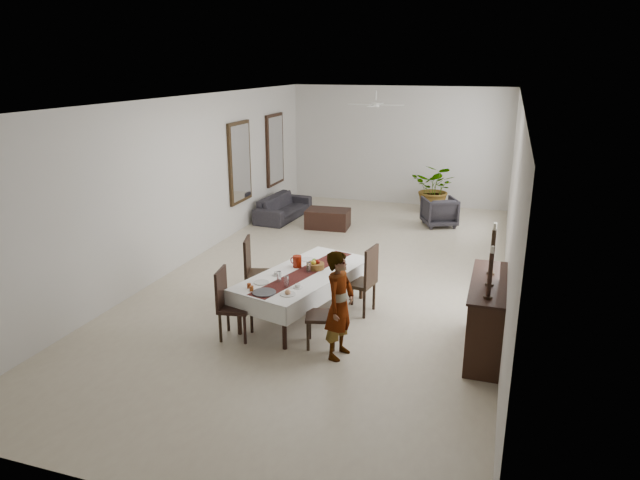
{
  "coord_description": "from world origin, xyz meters",
  "views": [
    {
      "loc": [
        2.83,
        -9.57,
        3.79
      ],
      "look_at": [
        0.1,
        -1.23,
        1.05
      ],
      "focal_mm": 32.0,
      "sensor_mm": 36.0,
      "label": 1
    }
  ],
  "objects_px": {
    "woman": "(339,305)",
    "sofa": "(283,207)",
    "dining_table_top": "(304,275)",
    "red_pitcher": "(297,261)",
    "sideboard_body": "(486,318)"
  },
  "relations": [
    {
      "from": "woman",
      "to": "sofa",
      "type": "bearing_deg",
      "value": 38.3
    },
    {
      "from": "sideboard_body",
      "to": "woman",
      "type": "bearing_deg",
      "value": -158.05
    },
    {
      "from": "dining_table_top",
      "to": "red_pitcher",
      "type": "bearing_deg",
      "value": 149.04
    },
    {
      "from": "red_pitcher",
      "to": "woman",
      "type": "bearing_deg",
      "value": -50.19
    },
    {
      "from": "sideboard_body",
      "to": "sofa",
      "type": "distance_m",
      "value": 7.71
    },
    {
      "from": "sideboard_body",
      "to": "sofa",
      "type": "height_order",
      "value": "sideboard_body"
    },
    {
      "from": "red_pitcher",
      "to": "woman",
      "type": "height_order",
      "value": "woman"
    },
    {
      "from": "woman",
      "to": "sofa",
      "type": "distance_m",
      "value": 7.27
    },
    {
      "from": "red_pitcher",
      "to": "woman",
      "type": "distance_m",
      "value": 1.66
    },
    {
      "from": "dining_table_top",
      "to": "red_pitcher",
      "type": "height_order",
      "value": "red_pitcher"
    },
    {
      "from": "dining_table_top",
      "to": "sofa",
      "type": "xyz_separation_m",
      "value": [
        -2.48,
        5.35,
        -0.39
      ]
    },
    {
      "from": "woman",
      "to": "sideboard_body",
      "type": "distance_m",
      "value": 2.01
    },
    {
      "from": "woman",
      "to": "sideboard_body",
      "type": "height_order",
      "value": "woman"
    },
    {
      "from": "woman",
      "to": "red_pitcher",
      "type": "bearing_deg",
      "value": 50.57
    },
    {
      "from": "red_pitcher",
      "to": "sideboard_body",
      "type": "distance_m",
      "value": 2.98
    }
  ]
}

